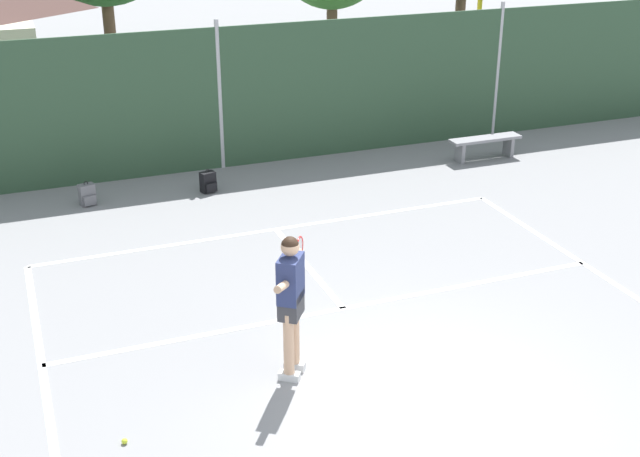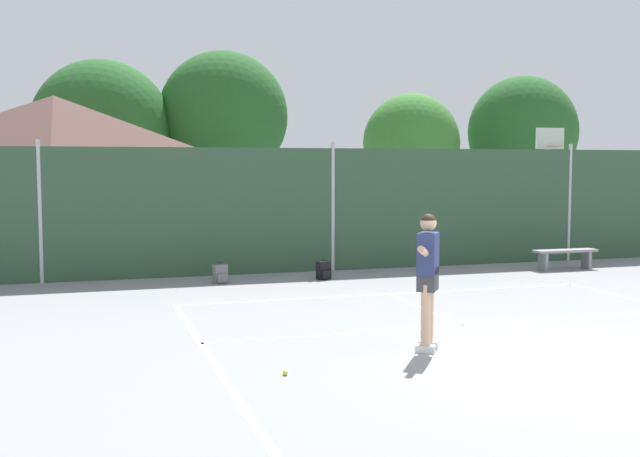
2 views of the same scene
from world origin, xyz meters
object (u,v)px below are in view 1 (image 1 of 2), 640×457
(tennis_player, at_px, (291,294))
(backpack_grey, at_px, (87,195))
(tennis_ball, at_px, (124,441))
(courtside_bench, at_px, (485,143))
(basketball_hoop, at_px, (480,19))
(backpack_black, at_px, (208,182))

(tennis_player, relative_size, backpack_grey, 4.01)
(tennis_ball, bearing_deg, courtside_bench, 38.53)
(backpack_grey, bearing_deg, courtside_bench, -2.39)
(basketball_hoop, height_order, courtside_bench, basketball_hoop)
(tennis_player, xyz_separation_m, tennis_ball, (-2.15, -0.64, -1.08))
(backpack_black, distance_m, courtside_bench, 6.00)
(backpack_black, bearing_deg, backpack_grey, 176.21)
(basketball_hoop, distance_m, backpack_black, 8.71)
(backpack_grey, height_order, backpack_black, same)
(courtside_bench, bearing_deg, basketball_hoop, 62.51)
(tennis_player, bearing_deg, tennis_ball, -163.54)
(backpack_grey, relative_size, backpack_black, 1.00)
(basketball_hoop, xyz_separation_m, tennis_ball, (-10.53, -10.42, -2.28))
(tennis_ball, relative_size, backpack_black, 0.14)
(tennis_player, distance_m, backpack_black, 6.61)
(backpack_black, xyz_separation_m, courtside_bench, (5.99, -0.20, 0.17))
(basketball_hoop, distance_m, tennis_ball, 14.99)
(tennis_player, bearing_deg, backpack_black, 84.83)
(basketball_hoop, relative_size, tennis_player, 1.91)
(backpack_grey, xyz_separation_m, courtside_bench, (8.24, -0.34, 0.17))
(basketball_hoop, relative_size, courtside_bench, 2.22)
(tennis_ball, height_order, backpack_black, backpack_black)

